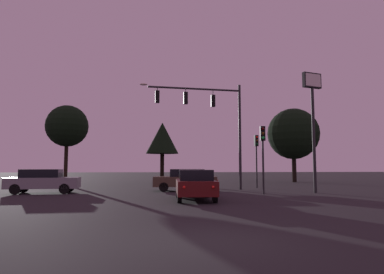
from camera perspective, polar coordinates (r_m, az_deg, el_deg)
name	(u,v)px	position (r m, az deg, el deg)	size (l,w,h in m)	color
ground_plane	(163,185)	(32.06, -4.91, -8.11)	(168.00, 168.00, 0.00)	black
traffic_signal_mast_arm	(210,113)	(25.04, 3.06, 4.11)	(7.62, 0.82, 7.92)	#232326
traffic_light_corner_left	(263,146)	(21.11, 11.98, -1.47)	(0.32, 0.36, 4.19)	#232326
traffic_light_corner_right	(256,150)	(27.66, 10.93, -2.25)	(0.34, 0.37, 4.26)	#232326
car_nearside_lane	(195,184)	(17.08, 0.53, -8.03)	(2.09, 4.47, 1.52)	#4C0F0F
car_crossing_left	(43,181)	(23.43, -24.04, -6.82)	(4.46, 1.98, 1.52)	gray
car_crossing_right	(185,179)	(23.54, -1.13, -7.25)	(4.54, 2.21, 1.52)	#473828
store_sign_illuminated	(313,105)	(23.43, 19.88, 5.08)	(1.42, 0.62, 7.87)	#232326
tree_behind_sign	(293,134)	(39.66, 16.86, 0.50)	(5.76, 5.76, 8.33)	black
tree_left_far	(162,138)	(35.40, -5.08, -0.23)	(3.42, 3.42, 6.38)	black
tree_center_horizon	(67,126)	(33.80, -20.51, 1.72)	(3.93, 3.93, 7.51)	black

